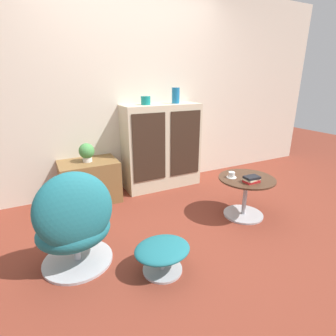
% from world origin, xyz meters
% --- Properties ---
extents(ground_plane, '(12.00, 12.00, 0.00)m').
position_xyz_m(ground_plane, '(0.00, 0.00, 0.00)').
color(ground_plane, brown).
extents(wall_back, '(6.40, 0.06, 2.60)m').
position_xyz_m(wall_back, '(0.00, 1.39, 1.30)').
color(wall_back, beige).
rests_on(wall_back, ground_plane).
extents(sideboard, '(1.05, 0.39, 1.14)m').
position_xyz_m(sideboard, '(0.32, 1.17, 0.57)').
color(sideboard, beige).
rests_on(sideboard, ground_plane).
extents(tv_console, '(0.68, 0.47, 0.51)m').
position_xyz_m(tv_console, '(-0.68, 1.13, 0.26)').
color(tv_console, brown).
rests_on(tv_console, ground_plane).
extents(egg_chair, '(0.63, 0.60, 0.84)m').
position_xyz_m(egg_chair, '(-1.02, -0.05, 0.40)').
color(egg_chair, '#B7B7BC').
rests_on(egg_chair, ground_plane).
extents(ottoman, '(0.45, 0.38, 0.24)m').
position_xyz_m(ottoman, '(-0.44, -0.42, 0.17)').
color(ottoman, '#B7B7BC').
rests_on(ottoman, ground_plane).
extents(coffee_table, '(0.60, 0.60, 0.45)m').
position_xyz_m(coffee_table, '(0.75, -0.03, 0.28)').
color(coffee_table, '#B7B7BC').
rests_on(coffee_table, ground_plane).
extents(vase_leftmost, '(0.12, 0.12, 0.11)m').
position_xyz_m(vase_leftmost, '(0.10, 1.17, 1.19)').
color(vase_leftmost, '#147A75').
rests_on(vase_leftmost, sideboard).
extents(vase_inner_left, '(0.10, 0.10, 0.20)m').
position_xyz_m(vase_inner_left, '(0.53, 1.17, 1.24)').
color(vase_inner_left, '#196699').
rests_on(vase_inner_left, sideboard).
extents(potted_plant, '(0.18, 0.18, 0.22)m').
position_xyz_m(potted_plant, '(-0.68, 1.13, 0.63)').
color(potted_plant, silver).
rests_on(potted_plant, tv_console).
extents(teacup, '(0.11, 0.11, 0.06)m').
position_xyz_m(teacup, '(0.61, 0.06, 0.47)').
color(teacup, white).
rests_on(teacup, coffee_table).
extents(book_stack, '(0.17, 0.12, 0.06)m').
position_xyz_m(book_stack, '(0.71, -0.14, 0.48)').
color(book_stack, red).
rests_on(book_stack, coffee_table).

